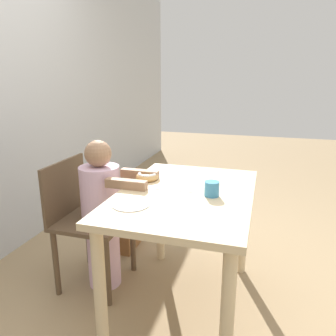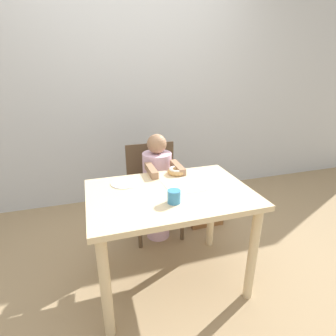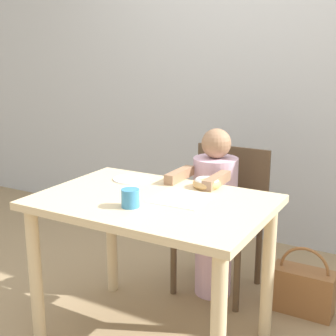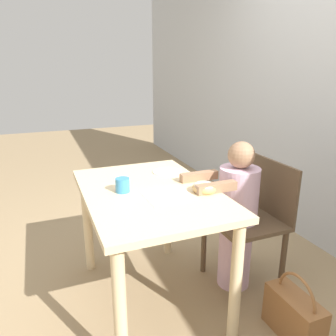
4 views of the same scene
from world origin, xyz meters
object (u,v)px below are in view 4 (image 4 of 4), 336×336
(donut, at_px, (204,187))
(handbag, at_px, (294,315))
(chair, at_px, (251,218))
(child_figure, at_px, (236,217))
(cup, at_px, (123,185))

(donut, xyz_separation_m, handbag, (0.42, 0.33, -0.61))
(chair, bearing_deg, handbag, -7.23)
(chair, height_order, handbag, chair)
(child_figure, distance_m, handbag, 0.61)
(chair, distance_m, donut, 0.49)
(donut, height_order, cup, cup)
(chair, bearing_deg, child_figure, -90.00)
(chair, relative_size, cup, 10.35)
(child_figure, bearing_deg, cup, -97.01)
(chair, relative_size, child_figure, 0.85)
(handbag, bearing_deg, chair, 172.77)
(chair, bearing_deg, donut, -78.88)
(chair, xyz_separation_m, cup, (-0.08, -0.81, 0.31))
(handbag, height_order, cup, cup)
(child_figure, bearing_deg, donut, -74.37)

